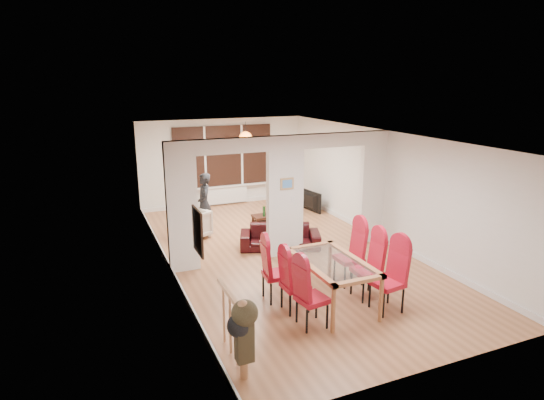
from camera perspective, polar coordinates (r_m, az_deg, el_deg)
floor at (r=10.05m, az=1.59°, el=-6.76°), size 5.00×9.00×0.01m
room_walls at (r=9.65m, az=1.65°, el=0.43°), size 5.00×9.00×2.60m
divider_wall at (r=9.65m, az=1.65°, el=0.43°), size 5.00×0.18×2.60m
bay_window_blinds at (r=13.69m, az=-6.10°, el=5.52°), size 3.00×0.08×1.80m
radiator at (r=13.89m, az=-5.92°, el=0.60°), size 1.40×0.08×0.50m
pendant_light at (r=12.61m, az=-3.34°, el=7.77°), size 0.36×0.36×0.36m
stair_newel at (r=6.38m, az=-5.14°, el=-14.83°), size 0.40×1.20×1.10m
wall_poster at (r=6.60m, az=-9.31°, el=-3.91°), size 0.04×0.52×0.67m
pillar_photo at (r=9.49m, az=1.90°, el=2.05°), size 0.30×0.03×0.25m
dining_table at (r=7.84m, az=7.45°, el=-10.21°), size 0.96×1.70×0.80m
dining_chair_la at (r=7.11m, az=5.07°, el=-11.64°), size 0.49×0.49×1.07m
dining_chair_lb at (r=7.55m, az=2.94°, el=-10.14°), size 0.42×0.42×1.03m
dining_chair_lc at (r=7.88m, az=0.57°, el=-8.78°), size 0.48×0.48×1.08m
dining_chair_ra at (r=7.74m, az=14.28°, el=-9.48°), size 0.52×0.52×1.15m
dining_chair_rb at (r=8.12m, az=11.85°, el=-8.24°), size 0.47×0.47×1.12m
dining_chair_rc at (r=8.59m, az=9.63°, el=-6.77°), size 0.46×0.46×1.13m
sofa at (r=10.31m, az=1.02°, el=-4.65°), size 1.92×1.30×0.52m
armchair at (r=11.08m, az=-10.15°, el=-3.01°), size 1.00×1.01×0.69m
person at (r=11.23m, az=-8.50°, el=-0.49°), size 0.60×0.43×1.52m
television at (r=13.23m, az=4.39°, el=-0.10°), size 1.04×0.29×0.59m
coffee_table at (r=12.19m, az=-0.35°, el=-2.32°), size 0.96×0.62×0.20m
bottle at (r=11.98m, az=-1.00°, el=-1.39°), size 0.07×0.07×0.29m
bowl at (r=12.29m, az=0.47°, el=-1.56°), size 0.20×0.20×0.05m
shoes at (r=9.88m, az=2.77°, el=-6.84°), size 0.25×0.27×0.10m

